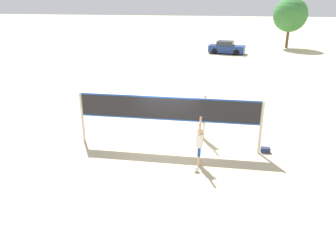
{
  "coord_description": "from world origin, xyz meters",
  "views": [
    {
      "loc": [
        2.14,
        -13.32,
        6.47
      ],
      "look_at": [
        0.0,
        0.0,
        1.3
      ],
      "focal_mm": 35.0,
      "sensor_mm": 36.0,
      "label": 1
    }
  ],
  "objects_px": {
    "volleyball": "(196,169)",
    "parked_car_mid": "(227,48)",
    "player_blocker": "(204,117)",
    "tree_left_cluster": "(290,15)",
    "player_spiker": "(199,142)",
    "gear_bag": "(265,150)",
    "volleyball_net": "(168,112)"
  },
  "relations": [
    {
      "from": "player_spiker",
      "to": "volleyball_net",
      "type": "bearing_deg",
      "value": 45.09
    },
    {
      "from": "volleyball",
      "to": "tree_left_cluster",
      "type": "xyz_separation_m",
      "value": [
        9.09,
        33.94,
        4.01
      ]
    },
    {
      "from": "parked_car_mid",
      "to": "tree_left_cluster",
      "type": "distance_m",
      "value": 10.24
    },
    {
      "from": "volleyball_net",
      "to": "parked_car_mid",
      "type": "xyz_separation_m",
      "value": [
        2.77,
        26.19,
        -1.01
      ]
    },
    {
      "from": "volleyball_net",
      "to": "gear_bag",
      "type": "xyz_separation_m",
      "value": [
        4.31,
        0.12,
        -1.56
      ]
    },
    {
      "from": "volleyball_net",
      "to": "gear_bag",
      "type": "distance_m",
      "value": 4.59
    },
    {
      "from": "volleyball_net",
      "to": "player_blocker",
      "type": "xyz_separation_m",
      "value": [
        1.53,
        1.14,
        -0.57
      ]
    },
    {
      "from": "player_blocker",
      "to": "tree_left_cluster",
      "type": "relative_size",
      "value": 0.34
    },
    {
      "from": "volleyball",
      "to": "tree_left_cluster",
      "type": "bearing_deg",
      "value": 75.0
    },
    {
      "from": "volleyball_net",
      "to": "volleyball",
      "type": "relative_size",
      "value": 37.47
    },
    {
      "from": "player_blocker",
      "to": "tree_left_cluster",
      "type": "bearing_deg",
      "value": 163.67
    },
    {
      "from": "player_spiker",
      "to": "player_blocker",
      "type": "xyz_separation_m",
      "value": [
        0.03,
        2.63,
        0.06
      ]
    },
    {
      "from": "volleyball_net",
      "to": "player_spiker",
      "type": "distance_m",
      "value": 2.21
    },
    {
      "from": "volleyball_net",
      "to": "tree_left_cluster",
      "type": "xyz_separation_m",
      "value": [
        10.54,
        31.9,
        2.45
      ]
    },
    {
      "from": "player_spiker",
      "to": "player_blocker",
      "type": "bearing_deg",
      "value": -0.58
    },
    {
      "from": "parked_car_mid",
      "to": "volleyball_net",
      "type": "bearing_deg",
      "value": -84.93
    },
    {
      "from": "tree_left_cluster",
      "to": "gear_bag",
      "type": "bearing_deg",
      "value": -101.09
    },
    {
      "from": "player_blocker",
      "to": "gear_bag",
      "type": "distance_m",
      "value": 3.13
    },
    {
      "from": "player_spiker",
      "to": "parked_car_mid",
      "type": "xyz_separation_m",
      "value": [
        1.27,
        27.69,
        -0.38
      ]
    },
    {
      "from": "player_spiker",
      "to": "tree_left_cluster",
      "type": "height_order",
      "value": "tree_left_cluster"
    },
    {
      "from": "player_spiker",
      "to": "gear_bag",
      "type": "height_order",
      "value": "player_spiker"
    },
    {
      "from": "parked_car_mid",
      "to": "tree_left_cluster",
      "type": "height_order",
      "value": "tree_left_cluster"
    },
    {
      "from": "volleyball",
      "to": "tree_left_cluster",
      "type": "height_order",
      "value": "tree_left_cluster"
    },
    {
      "from": "player_blocker",
      "to": "volleyball",
      "type": "xyz_separation_m",
      "value": [
        -0.08,
        -3.18,
        -0.99
      ]
    },
    {
      "from": "volleyball_net",
      "to": "parked_car_mid",
      "type": "height_order",
      "value": "volleyball_net"
    },
    {
      "from": "gear_bag",
      "to": "tree_left_cluster",
      "type": "height_order",
      "value": "tree_left_cluster"
    },
    {
      "from": "tree_left_cluster",
      "to": "volleyball",
      "type": "bearing_deg",
      "value": -105.0
    },
    {
      "from": "player_spiker",
      "to": "player_blocker",
      "type": "height_order",
      "value": "player_blocker"
    },
    {
      "from": "volleyball",
      "to": "parked_car_mid",
      "type": "height_order",
      "value": "parked_car_mid"
    },
    {
      "from": "player_spiker",
      "to": "tree_left_cluster",
      "type": "relative_size",
      "value": 0.32
    },
    {
      "from": "player_spiker",
      "to": "gear_bag",
      "type": "distance_m",
      "value": 3.37
    },
    {
      "from": "gear_bag",
      "to": "parked_car_mid",
      "type": "distance_m",
      "value": 26.12
    }
  ]
}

